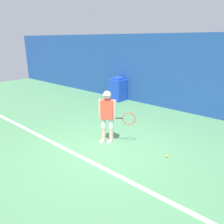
# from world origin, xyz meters

# --- Properties ---
(ground_plane) EXTENTS (24.00, 24.00, 0.00)m
(ground_plane) POSITION_xyz_m (0.00, 0.00, 0.00)
(ground_plane) COLOR #518C5B
(back_wall) EXTENTS (24.00, 0.10, 3.05)m
(back_wall) POSITION_xyz_m (0.00, 4.57, 1.52)
(back_wall) COLOR #234C99
(back_wall) RESTS_ON ground_plane
(court_baseline) EXTENTS (21.60, 0.10, 0.01)m
(court_baseline) POSITION_xyz_m (0.00, -0.63, 0.01)
(court_baseline) COLOR white
(court_baseline) RESTS_ON ground_plane
(tennis_player) EXTENTS (0.88, 0.60, 1.51)m
(tennis_player) POSITION_xyz_m (-0.20, 0.45, 0.83)
(tennis_player) COLOR beige
(tennis_player) RESTS_ON ground_plane
(tennis_ball) EXTENTS (0.07, 0.07, 0.07)m
(tennis_ball) POSITION_xyz_m (1.48, 0.78, 0.03)
(tennis_ball) COLOR #D1E533
(tennis_ball) RESTS_ON ground_plane
(covered_chair) EXTENTS (0.64, 0.65, 1.11)m
(covered_chair) POSITION_xyz_m (-2.91, 4.14, 0.53)
(covered_chair) COLOR blue
(covered_chair) RESTS_ON ground_plane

